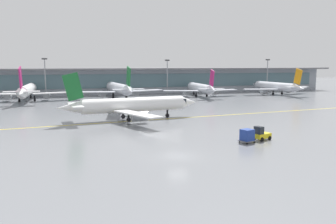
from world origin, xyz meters
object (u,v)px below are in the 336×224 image
object	(u,v)px
gate_airplane_2	(119,89)
apron_light_mast_1	(45,76)
baggage_tug	(261,134)
cargo_dolly_lead	(247,135)
taxiing_regional_jet	(132,105)
gate_airplane_1	(27,90)
apron_light_mast_2	(167,75)
gate_airplane_4	(276,86)
gate_airplane_3	(200,88)
apron_light_mast_3	(267,74)

from	to	relation	value
gate_airplane_2	apron_light_mast_1	world-z (taller)	apron_light_mast_1
apron_light_mast_1	baggage_tug	bearing A→B (deg)	-66.69
gate_airplane_2	apron_light_mast_1	size ratio (longest dim) A/B	2.44
cargo_dolly_lead	taxiing_regional_jet	bearing A→B (deg)	96.38
gate_airplane_1	baggage_tug	bearing A→B (deg)	-149.46
gate_airplane_2	apron_light_mast_2	xyz separation A→B (m)	(19.41, 10.17, 3.86)
gate_airplane_4	baggage_tug	distance (m)	82.46
apron_light_mast_1	apron_light_mast_2	xyz separation A→B (m)	(42.49, 0.12, -0.19)
gate_airplane_3	cargo_dolly_lead	size ratio (longest dim) A/B	11.44
cargo_dolly_lead	apron_light_mast_1	bearing A→B (deg)	92.38
gate_airplane_3	baggage_tug	distance (m)	70.54
gate_airplane_2	gate_airplane_1	bearing A→B (deg)	85.97
gate_airplane_1	taxiing_regional_jet	bearing A→B (deg)	-150.45
gate_airplane_3	taxiing_regional_jet	world-z (taller)	taxiing_regional_jet
gate_airplane_4	apron_light_mast_2	distance (m)	40.08
gate_airplane_2	apron_light_mast_1	distance (m)	25.49
gate_airplane_2	apron_light_mast_3	xyz separation A→B (m)	(60.91, 9.98, 4.02)
taxiing_regional_jet	apron_light_mast_1	size ratio (longest dim) A/B	2.23
gate_airplane_4	baggage_tug	world-z (taller)	gate_airplane_4
gate_airplane_4	apron_light_mast_1	bearing A→B (deg)	77.00
baggage_tug	apron_light_mast_1	size ratio (longest dim) A/B	0.22
gate_airplane_3	apron_light_mast_3	bearing A→B (deg)	-68.79
apron_light_mast_2	cargo_dolly_lead	bearing A→B (deg)	-97.83
gate_airplane_3	gate_airplane_4	distance (m)	29.47
gate_airplane_3	apron_light_mast_2	distance (m)	14.76
apron_light_mast_1	apron_light_mast_3	size ratio (longest dim) A/B	1.00
taxiing_regional_jet	cargo_dolly_lead	size ratio (longest dim) A/B	11.65
baggage_tug	apron_light_mast_2	xyz separation A→B (m)	(8.24, 79.60, 6.14)
gate_airplane_3	gate_airplane_1	bearing A→B (deg)	92.38
apron_light_mast_1	gate_airplane_2	bearing A→B (deg)	-23.54
gate_airplane_3	apron_light_mast_1	world-z (taller)	apron_light_mast_1
gate_airplane_1	cargo_dolly_lead	distance (m)	78.61
cargo_dolly_lead	apron_light_mast_3	bearing A→B (deg)	37.87
cargo_dolly_lead	apron_light_mast_1	size ratio (longest dim) A/B	0.19
gate_airplane_1	gate_airplane_4	bearing A→B (deg)	-89.46
gate_airplane_3	apron_light_mast_1	distance (m)	52.55
gate_airplane_3	taxiing_regional_jet	bearing A→B (deg)	146.84
taxiing_regional_jet	cargo_dolly_lead	xyz separation A→B (m)	(12.03, -25.43, -1.85)
baggage_tug	apron_light_mast_3	world-z (taller)	apron_light_mast_3
gate_airplane_1	taxiing_regional_jet	world-z (taller)	gate_airplane_1
baggage_tug	cargo_dolly_lead	size ratio (longest dim) A/B	1.16
gate_airplane_3	taxiing_regional_jet	distance (m)	54.30
gate_airplane_2	gate_airplane_4	size ratio (longest dim) A/B	1.09
gate_airplane_3	cargo_dolly_lead	distance (m)	72.21
apron_light_mast_2	gate_airplane_4	bearing A→B (deg)	-16.72
gate_airplane_2	apron_light_mast_2	bearing A→B (deg)	-67.74
taxiing_regional_jet	baggage_tug	world-z (taller)	taxiing_regional_jet
gate_airplane_1	gate_airplane_3	size ratio (longest dim) A/B	1.11
gate_airplane_3	baggage_tug	bearing A→B (deg)	168.81
gate_airplane_1	baggage_tug	world-z (taller)	gate_airplane_1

